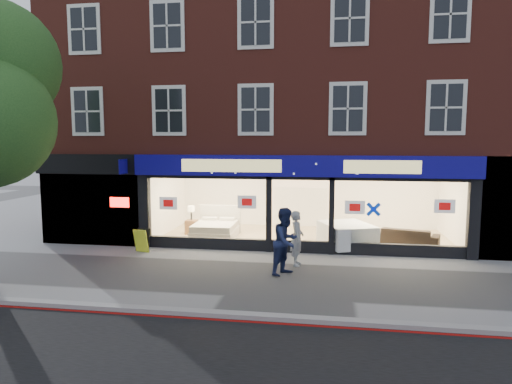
% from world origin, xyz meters
% --- Properties ---
extents(ground, '(120.00, 120.00, 0.00)m').
position_xyz_m(ground, '(0.00, 0.00, 0.00)').
color(ground, gray).
rests_on(ground, ground).
extents(kerb_line, '(60.00, 0.10, 0.01)m').
position_xyz_m(kerb_line, '(0.00, -3.10, 0.01)').
color(kerb_line, '#8C0A07').
rests_on(kerb_line, ground).
extents(kerb_stone, '(60.00, 0.25, 0.12)m').
position_xyz_m(kerb_stone, '(0.00, -2.90, 0.06)').
color(kerb_stone, gray).
rests_on(kerb_stone, ground).
extents(showroom_floor, '(11.00, 4.50, 0.10)m').
position_xyz_m(showroom_floor, '(0.00, 5.25, 0.05)').
color(showroom_floor, tan).
rests_on(showroom_floor, ground).
extents(building, '(19.00, 8.26, 10.30)m').
position_xyz_m(building, '(-0.02, 6.93, 6.67)').
color(building, maroon).
rests_on(building, ground).
extents(display_bed, '(1.66, 2.00, 1.11)m').
position_xyz_m(display_bed, '(-3.32, 4.63, 0.41)').
color(display_bed, beige).
rests_on(display_bed, showroom_floor).
extents(bedside_table, '(0.48, 0.48, 0.55)m').
position_xyz_m(bedside_table, '(-4.40, 5.02, 0.38)').
color(bedside_table, brown).
rests_on(bedside_table, showroom_floor).
extents(mattress_stack, '(2.16, 2.38, 0.76)m').
position_xyz_m(mattress_stack, '(1.60, 4.00, 0.48)').
color(mattress_stack, silver).
rests_on(mattress_stack, showroom_floor).
extents(sofa, '(2.29, 1.45, 0.62)m').
position_xyz_m(sofa, '(3.70, 4.31, 0.41)').
color(sofa, black).
rests_on(sofa, showroom_floor).
extents(a_board, '(0.59, 0.46, 0.80)m').
position_xyz_m(a_board, '(-5.31, 2.30, 0.40)').
color(a_board, yellow).
rests_on(a_board, ground).
extents(pedestrian_grey, '(0.42, 0.62, 1.67)m').
position_xyz_m(pedestrian_grey, '(0.01, 1.49, 0.83)').
color(pedestrian_grey, '#999DA1').
rests_on(pedestrian_grey, ground).
extents(pedestrian_blue, '(1.09, 1.17, 1.91)m').
position_xyz_m(pedestrian_blue, '(-0.23, 0.46, 0.96)').
color(pedestrian_blue, '#1A2249').
rests_on(pedestrian_blue, ground).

